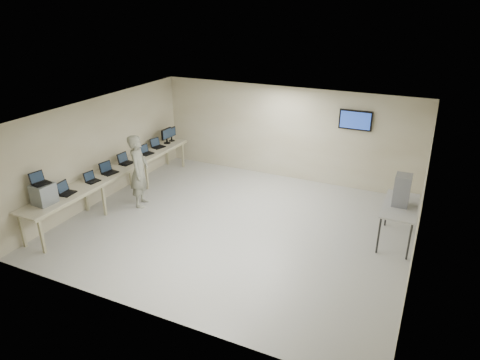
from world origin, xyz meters
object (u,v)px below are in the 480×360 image
at_px(workbench, 117,172).
at_px(equipment_box, 44,194).
at_px(side_table, 400,208).
at_px(soldier, 139,171).

height_order(workbench, equipment_box, equipment_box).
bearing_deg(equipment_box, workbench, 91.16).
bearing_deg(equipment_box, side_table, 26.65).
bearing_deg(soldier, equipment_box, 140.30).
distance_m(equipment_box, side_table, 7.94).
relative_size(soldier, side_table, 1.26).
bearing_deg(soldier, side_table, -102.26).
bearing_deg(side_table, equipment_box, -156.05).
bearing_deg(workbench, equipment_box, -91.55).
xyz_separation_m(workbench, equipment_box, (-0.06, -2.32, 0.31)).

